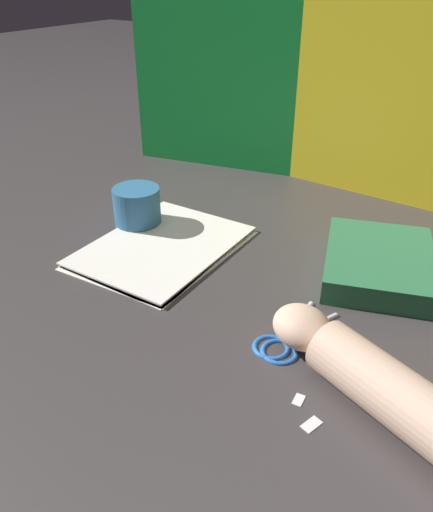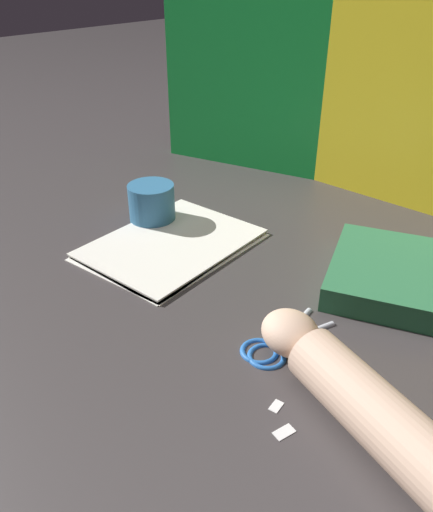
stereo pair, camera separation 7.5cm
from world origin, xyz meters
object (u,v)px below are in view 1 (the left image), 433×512
object	(u,v)px
paper_stack	(162,247)
scissors	(285,339)
book_closed	(379,263)
mug	(137,208)
hand_forearm	(383,387)

from	to	relation	value
paper_stack	scissors	world-z (taller)	scissors
book_closed	paper_stack	bearing A→B (deg)	-160.67
book_closed	mug	world-z (taller)	mug
paper_stack	hand_forearm	world-z (taller)	hand_forearm
book_closed	scissors	world-z (taller)	book_closed
scissors	hand_forearm	size ratio (longest dim) A/B	0.47
paper_stack	book_closed	bearing A→B (deg)	19.33
paper_stack	book_closed	size ratio (longest dim) A/B	1.15
book_closed	mug	bearing A→B (deg)	-170.37
paper_stack	mug	distance (m)	0.11
scissors	hand_forearm	xyz separation A→B (m)	(0.14, -0.05, 0.03)
paper_stack	mug	size ratio (longest dim) A/B	3.40
book_closed	hand_forearm	xyz separation A→B (m)	(0.09, -0.29, 0.01)
hand_forearm	paper_stack	bearing A→B (deg)	159.51
hand_forearm	mug	size ratio (longest dim) A/B	3.71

